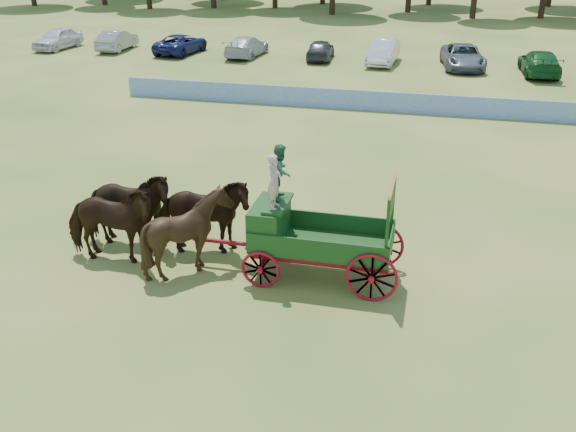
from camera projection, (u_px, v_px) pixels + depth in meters
The scene contains 8 objects.
ground at pixel (301, 281), 17.85m from camera, with size 160.00×160.00×0.00m, color #A39849.
horse_lead_left at pixel (110, 224), 18.38m from camera, with size 1.31×2.88×2.43m, color black.
horse_lead_right at pixel (127, 209), 19.35m from camera, with size 1.31×2.88×2.43m, color black.
horse_wheel_left at pixel (188, 233), 17.87m from camera, with size 1.97×2.21×2.44m, color black.
horse_wheel_right at pixel (202, 217), 18.84m from camera, with size 1.31×2.88×2.43m, color black.
farm_dray at pixel (296, 222), 17.59m from camera, with size 6.00×2.00×3.69m.
sponsor_banner at pixel (356, 100), 33.73m from camera, with size 26.00×0.08×1.05m, color #1F58A8.
parked_cars at pixel (455, 56), 43.35m from camera, with size 57.39×7.35×1.64m.
Camera 1 is at (3.25, -15.10, 9.14)m, focal length 40.00 mm.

